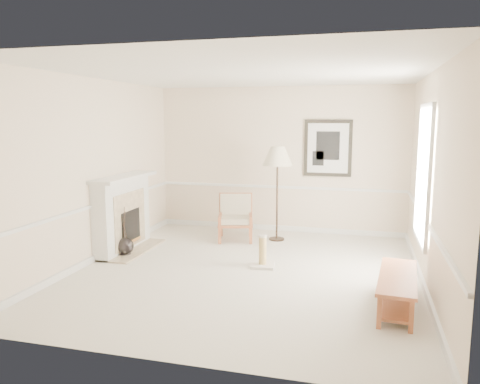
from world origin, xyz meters
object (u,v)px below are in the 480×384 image
at_px(floor_vase, 125,247).
at_px(floor_lamp, 278,159).
at_px(bench, 397,286).
at_px(armchair, 236,215).
at_px(scratching_post, 263,257).

distance_m(floor_vase, floor_lamp, 3.13).
distance_m(floor_vase, bench, 4.39).
bearing_deg(armchair, floor_lamp, -6.29).
bearing_deg(scratching_post, bench, -31.11).
distance_m(armchair, floor_lamp, 1.33).
height_order(floor_vase, floor_lamp, floor_lamp).
bearing_deg(floor_lamp, scratching_post, -87.00).
bearing_deg(armchair, scratching_post, -75.53).
distance_m(armchair, scratching_post, 1.81).
xyz_separation_m(bench, scratching_post, (-1.90, 1.15, -0.11)).
relative_size(floor_vase, floor_lamp, 0.48).
height_order(floor_lamp, bench, floor_lamp).
xyz_separation_m(armchair, scratching_post, (0.86, -1.56, -0.30)).
xyz_separation_m(floor_vase, armchair, (1.47, 1.57, 0.31)).
bearing_deg(bench, floor_vase, 165.07).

